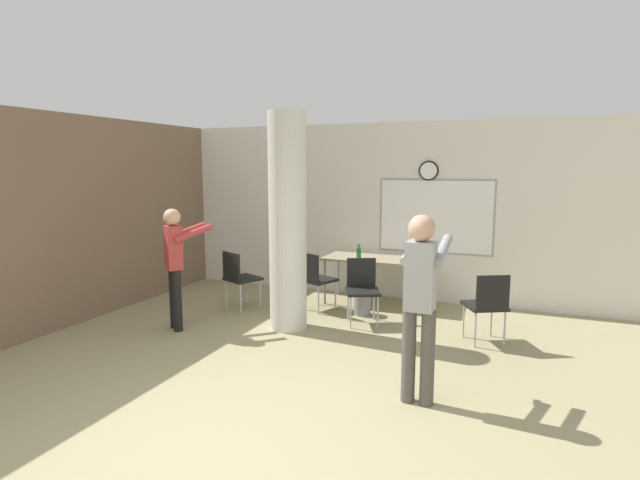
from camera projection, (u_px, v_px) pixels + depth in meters
ground_plane at (202, 460)px, 3.62m from camera, size 24.00×24.00×0.00m
wall_left_accent at (95, 218)px, 7.01m from camera, size 0.12×7.00×2.80m
wall_back at (385, 211)px, 8.05m from camera, size 8.00×0.15×2.80m
support_pillar at (288, 223)px, 6.40m from camera, size 0.48×0.48×2.80m
folding_table at (375, 261)px, 7.67m from camera, size 1.54×0.72×0.73m
bottle_on_table at (359, 253)px, 7.62m from camera, size 0.07×0.07×0.22m
waste_bin at (362, 304)px, 7.16m from camera, size 0.24×0.24×0.32m
chair_mid_room at (487, 303)px, 5.93m from camera, size 0.59×0.59×0.87m
chair_near_pillar at (239, 275)px, 7.41m from camera, size 0.58×0.58×0.87m
chair_table_front at (362, 286)px, 6.75m from camera, size 0.58×0.58×0.87m
chair_table_left at (315, 277)px, 7.33m from camera, size 0.57×0.57×0.87m
person_playing_side at (421, 294)px, 4.38m from camera, size 0.39×0.68×1.71m
person_watching_back at (176, 259)px, 6.42m from camera, size 0.57×0.63×1.58m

